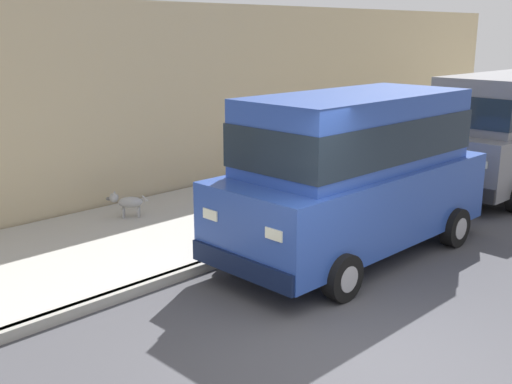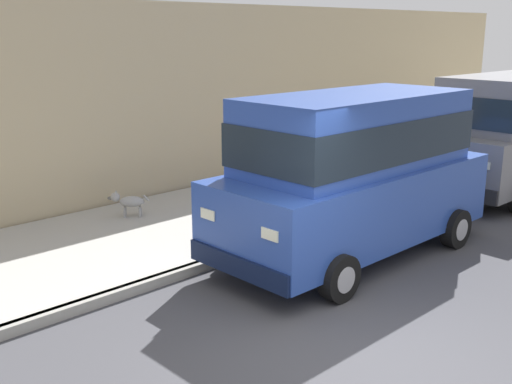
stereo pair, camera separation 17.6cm
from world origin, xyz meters
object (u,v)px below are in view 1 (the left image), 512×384
Objects in this scene: car_grey_van at (509,127)px; fire_hydrant at (305,198)px; dog_grey at (127,202)px; car_blue_van at (355,168)px.

car_grey_van is 6.82× the size of fire_hydrant.
car_grey_van is at bearing 62.51° from dog_grey.
fire_hydrant is (-1.57, 0.70, -0.92)m from car_blue_van.
car_blue_van is 1.95m from fire_hydrant.
dog_grey is at bearing -156.93° from car_blue_van.
car_blue_van reaches higher than dog_grey.
car_blue_van and car_grey_van have the same top height.
fire_hydrant is (-1.54, -4.93, -0.92)m from car_grey_van.
fire_hydrant is at bearing 46.12° from dog_grey.
car_grey_van is 8.04× the size of dog_grey.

